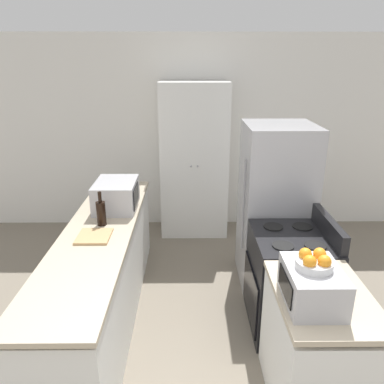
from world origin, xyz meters
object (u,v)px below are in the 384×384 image
at_px(refrigerator, 275,206).
at_px(wine_bottle, 101,213).
at_px(toaster_oven, 312,285).
at_px(fruit_bowl, 314,261).
at_px(microwave, 116,195).
at_px(pantry_cabinet, 194,161).
at_px(stove, 289,281).

height_order(refrigerator, wine_bottle, refrigerator).
relative_size(toaster_oven, fruit_bowl, 1.94).
bearing_deg(fruit_bowl, refrigerator, 84.74).
height_order(microwave, toaster_oven, microwave).
bearing_deg(wine_bottle, refrigerator, 17.45).
distance_m(pantry_cabinet, fruit_bowl, 2.94).
relative_size(microwave, fruit_bowl, 2.35).
relative_size(wine_bottle, fruit_bowl, 1.42).
relative_size(pantry_cabinet, fruit_bowl, 9.22).
bearing_deg(pantry_cabinet, refrigerator, -55.86).
bearing_deg(toaster_oven, pantry_cabinet, 103.09).
xyz_separation_m(pantry_cabinet, fruit_bowl, (0.66, -2.86, 0.15)).
bearing_deg(toaster_oven, microwave, 133.26).
bearing_deg(fruit_bowl, toaster_oven, -61.77).
height_order(wine_bottle, toaster_oven, wine_bottle).
bearing_deg(pantry_cabinet, wine_bottle, -116.17).
xyz_separation_m(stove, wine_bottle, (-1.65, 0.25, 0.55)).
distance_m(microwave, wine_bottle, 0.41).
bearing_deg(fruit_bowl, pantry_cabinet, 103.05).
height_order(pantry_cabinet, stove, pantry_cabinet).
xyz_separation_m(refrigerator, fruit_bowl, (-0.15, -1.66, 0.32)).
distance_m(wine_bottle, toaster_oven, 1.90).
distance_m(microwave, toaster_oven, 2.12).
height_order(microwave, fruit_bowl, fruit_bowl).
bearing_deg(pantry_cabinet, microwave, -120.65).
relative_size(pantry_cabinet, refrigerator, 1.20).
distance_m(wine_bottle, fruit_bowl, 1.90).
bearing_deg(fruit_bowl, stove, 81.28).
xyz_separation_m(wine_bottle, toaster_oven, (1.52, -1.14, -0.00)).
xyz_separation_m(stove, refrigerator, (0.02, 0.77, 0.40)).
relative_size(pantry_cabinet, stove, 1.94).
height_order(pantry_cabinet, refrigerator, pantry_cabinet).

